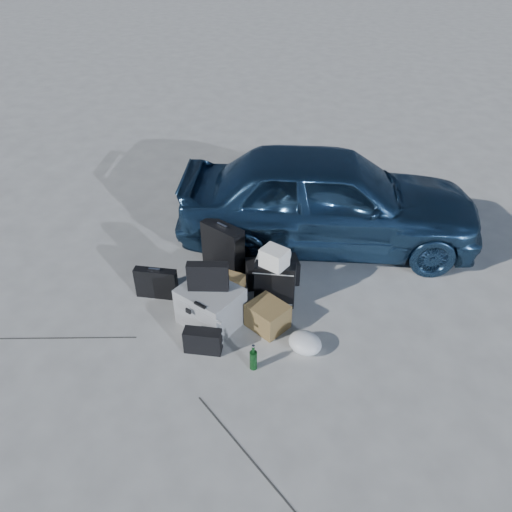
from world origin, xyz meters
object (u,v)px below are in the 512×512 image
at_px(suitcase_left, 223,251).
at_px(suitcase_right, 275,285).
at_px(car, 328,198).
at_px(green_bottle, 253,357).
at_px(pelican_case, 211,306).
at_px(cardboard_box, 268,316).
at_px(duffel_bag, 272,272).
at_px(briefcase, 156,283).

xyz_separation_m(suitcase_left, suitcase_right, (0.72, -0.34, -0.07)).
bearing_deg(car, green_bottle, 161.16).
height_order(car, pelican_case, car).
bearing_deg(cardboard_box, green_bottle, -87.03).
height_order(pelican_case, duffel_bag, pelican_case).
relative_size(pelican_case, green_bottle, 2.06).
relative_size(suitcase_right, cardboard_box, 1.39).
distance_m(briefcase, duffel_bag, 1.31).
distance_m(pelican_case, duffel_bag, 0.94).
height_order(pelican_case, suitcase_left, suitcase_left).
height_order(pelican_case, cardboard_box, pelican_case).
bearing_deg(suitcase_right, briefcase, -178.08).
bearing_deg(suitcase_left, pelican_case, -56.42).
bearing_deg(car, duffel_bag, 144.84).
bearing_deg(duffel_bag, pelican_case, -144.71).
xyz_separation_m(suitcase_left, green_bottle, (0.78, -1.30, -0.19)).
distance_m(pelican_case, green_bottle, 0.79).
distance_m(car, suitcase_right, 1.47).
relative_size(car, cardboard_box, 9.87).
xyz_separation_m(car, briefcase, (-1.58, -1.67, -0.45)).
height_order(car, cardboard_box, car).
relative_size(suitcase_left, duffel_bag, 1.12).
relative_size(suitcase_left, suitcase_right, 1.28).
bearing_deg(suitcase_left, cardboard_box, -21.19).
xyz_separation_m(duffel_bag, cardboard_box, (0.16, -0.73, -0.01)).
bearing_deg(suitcase_left, car, 68.83).
xyz_separation_m(car, pelican_case, (-0.85, -1.87, -0.41)).
xyz_separation_m(suitcase_right, green_bottle, (0.06, -0.97, -0.12)).
height_order(briefcase, suitcase_right, suitcase_right).
bearing_deg(pelican_case, suitcase_right, 60.92).
xyz_separation_m(suitcase_left, cardboard_box, (0.75, -0.71, -0.19)).
height_order(car, green_bottle, car).
bearing_deg(pelican_case, suitcase_left, 121.21).
bearing_deg(pelican_case, cardboard_box, 30.18).
xyz_separation_m(suitcase_left, duffel_bag, (0.59, 0.01, -0.18)).
height_order(duffel_bag, cardboard_box, duffel_bag).
distance_m(pelican_case, suitcase_right, 0.74).
xyz_separation_m(suitcase_right, duffel_bag, (-0.13, 0.35, -0.11)).
height_order(pelican_case, suitcase_right, suitcase_right).
bearing_deg(briefcase, duffel_bag, 19.82).
distance_m(car, suitcase_left, 1.49).
relative_size(suitcase_right, green_bottle, 1.82).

